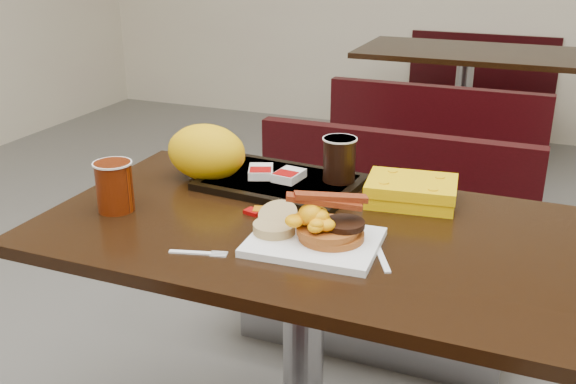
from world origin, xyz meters
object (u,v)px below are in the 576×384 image
at_px(platter, 314,242).
at_px(coffee_cup_near, 115,187).
at_px(fork, 190,252).
at_px(coffee_cup_far, 339,159).
at_px(table_near, 303,362).
at_px(hashbrown_sleeve_left, 261,172).
at_px(bench_far_n, 476,92).
at_px(paper_bag, 206,152).
at_px(pancake_stack, 331,232).
at_px(tray, 281,182).
at_px(hashbrown_sleeve_right, 289,176).
at_px(bench_far_s, 439,151).
at_px(clamshell, 411,191).
at_px(knife, 380,254).
at_px(table_far, 461,114).
at_px(bench_near_n, 376,251).

relative_size(platter, coffee_cup_near, 2.25).
xyz_separation_m(fork, coffee_cup_far, (0.17, 0.48, 0.07)).
relative_size(table_near, hashbrown_sleeve_left, 14.14).
xyz_separation_m(bench_far_n, paper_bag, (-0.35, -3.12, 0.47)).
bearing_deg(pancake_stack, tray, 129.24).
xyz_separation_m(platter, hashbrown_sleeve_left, (-0.26, 0.31, 0.02)).
relative_size(tray, hashbrown_sleeve_right, 4.70).
xyz_separation_m(bench_far_n, pancake_stack, (0.09, -3.38, 0.42)).
xyz_separation_m(pancake_stack, tray, (-0.24, 0.29, -0.02)).
height_order(bench_far_s, platter, platter).
relative_size(platter, fork, 2.22).
bearing_deg(fork, clamshell, 35.75).
height_order(platter, knife, platter).
xyz_separation_m(platter, knife, (0.14, 0.01, -0.01)).
bearing_deg(bench_far_n, fork, -92.74).
height_order(platter, pancake_stack, pancake_stack).
distance_m(table_near, platter, 0.40).
bearing_deg(table_far, hashbrown_sleeve_left, -94.90).
height_order(fork, clamshell, clamshell).
relative_size(knife, hashbrown_sleeve_left, 1.85).
height_order(table_near, paper_bag, paper_bag).
bearing_deg(hashbrown_sleeve_left, coffee_cup_near, -150.42).
bearing_deg(clamshell, paper_bag, 177.42).
relative_size(bench_far_s, bench_far_n, 1.00).
distance_m(bench_far_s, paper_bag, 1.81).
height_order(table_near, platter, platter).
height_order(bench_far_n, paper_bag, paper_bag).
xyz_separation_m(table_far, knife, (0.20, -2.69, 0.38)).
xyz_separation_m(pancake_stack, coffee_cup_far, (-0.09, 0.33, 0.05)).
bearing_deg(tray, clamshell, 6.99).
distance_m(platter, tray, 0.37).
distance_m(table_far, bench_far_s, 0.70).
distance_m(coffee_cup_near, hashbrown_sleeve_left, 0.39).
relative_size(bench_far_s, paper_bag, 4.61).
relative_size(coffee_cup_far, clamshell, 0.53).
bearing_deg(table_near, fork, -126.68).
bearing_deg(table_near, paper_bag, 152.55).
bearing_deg(pancake_stack, bench_near_n, 96.60).
relative_size(bench_far_s, hashbrown_sleeve_right, 11.89).
bearing_deg(bench_far_s, clamshell, -83.37).
bearing_deg(pancake_stack, table_near, 138.76).
bearing_deg(table_near, hashbrown_sleeve_left, 134.11).
bearing_deg(fork, bench_near_n, 64.49).
relative_size(table_far, coffee_cup_far, 10.46).
xyz_separation_m(coffee_cup_near, hashbrown_sleeve_left, (0.24, 0.30, -0.03)).
height_order(bench_far_n, hashbrown_sleeve_right, hashbrown_sleeve_right).
bearing_deg(hashbrown_sleeve_right, pancake_stack, -46.24).
bearing_deg(platter, coffee_cup_far, 96.48).
relative_size(fork, paper_bag, 0.56).
relative_size(table_far, clamshell, 5.58).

